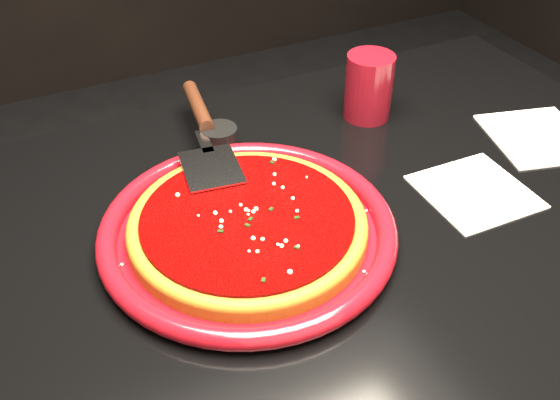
{
  "coord_description": "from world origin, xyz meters",
  "views": [
    {
      "loc": [
        -0.3,
        -0.53,
        1.29
      ],
      "look_at": [
        -0.02,
        0.06,
        0.77
      ],
      "focal_mm": 40.0,
      "sensor_mm": 36.0,
      "label": 1
    }
  ],
  "objects_px": {
    "plate": "(248,230)",
    "ramekin": "(220,140)",
    "cup": "(369,87)",
    "pizza_server": "(205,132)"
  },
  "relations": [
    {
      "from": "pizza_server",
      "to": "ramekin",
      "type": "xyz_separation_m",
      "value": [
        0.02,
        0.01,
        -0.03
      ]
    },
    {
      "from": "plate",
      "to": "pizza_server",
      "type": "bearing_deg",
      "value": 84.88
    },
    {
      "from": "pizza_server",
      "to": "ramekin",
      "type": "height_order",
      "value": "pizza_server"
    },
    {
      "from": "cup",
      "to": "ramekin",
      "type": "bearing_deg",
      "value": 178.72
    },
    {
      "from": "cup",
      "to": "ramekin",
      "type": "xyz_separation_m",
      "value": [
        -0.26,
        0.01,
        -0.03
      ]
    },
    {
      "from": "pizza_server",
      "to": "ramekin",
      "type": "distance_m",
      "value": 0.04
    },
    {
      "from": "plate",
      "to": "ramekin",
      "type": "relative_size",
      "value": 6.9
    },
    {
      "from": "plate",
      "to": "ramekin",
      "type": "xyz_separation_m",
      "value": [
        0.04,
        0.2,
        0.01
      ]
    },
    {
      "from": "plate",
      "to": "ramekin",
      "type": "bearing_deg",
      "value": 78.38
    },
    {
      "from": "plate",
      "to": "pizza_server",
      "type": "distance_m",
      "value": 0.2
    }
  ]
}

